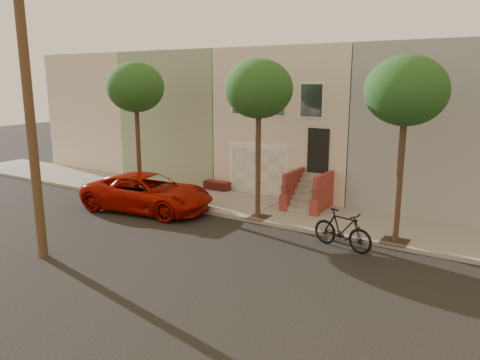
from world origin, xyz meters
The scene contains 9 objects.
ground centered at (0.00, 0.00, 0.00)m, with size 90.00×90.00×0.00m, color black.
sidewalk centered at (0.00, 5.35, 0.07)m, with size 40.00×3.70×0.15m, color gray.
house_row centered at (0.00, 11.19, 3.64)m, with size 33.10×11.70×7.00m.
tree_left centered at (-5.50, 3.90, 5.26)m, with size 2.70×2.57×6.30m.
tree_mid centered at (1.00, 3.90, 5.26)m, with size 2.70×2.57×6.30m.
tree_right centered at (6.50, 3.90, 5.26)m, with size 2.70×2.57×6.30m.
utility_pole centered at (8.00, -3.20, 5.19)m, with size 23.60×1.22×10.00m.
pickup_truck centered at (-3.82, 2.64, 0.81)m, with size 2.69×5.83×1.62m, color #9A0A00.
motorcycle centered at (5.03, 2.65, 0.68)m, with size 0.64×2.25×1.35m, color black.
Camera 1 is at (9.97, -11.83, 5.68)m, focal length 34.51 mm.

